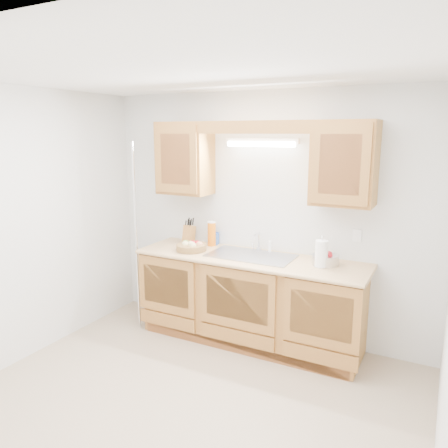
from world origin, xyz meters
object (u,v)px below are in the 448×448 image
Objects in this scene: fruit_basket at (192,246)px; knife_block at (189,234)px; paper_towel at (321,254)px; apple_bowl at (325,259)px.

fruit_basket is 0.30m from knife_block.
paper_towel reaches higher than apple_bowl.
apple_bowl reaches higher than fruit_basket.
paper_towel is 0.92× the size of apple_bowl.
fruit_basket is at bearing -173.77° from apple_bowl.
apple_bowl is (0.02, 0.08, -0.06)m from paper_towel.
paper_towel is at bearing -101.54° from apple_bowl.
paper_towel is 0.11m from apple_bowl.
fruit_basket is 1.34m from paper_towel.
knife_block reaches higher than fruit_basket.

